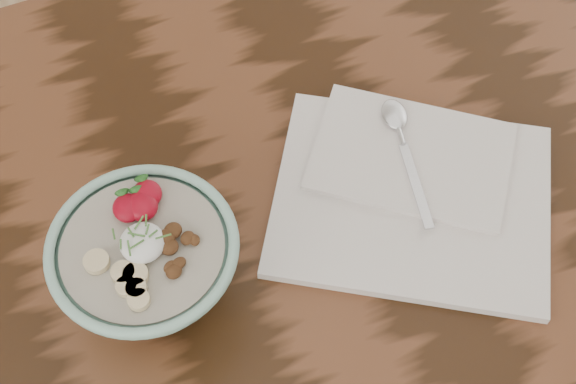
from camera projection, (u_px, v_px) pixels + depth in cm
name	position (u px, v px, depth cm)	size (l,w,h in cm)	color
table	(210.00, 315.00, 88.27)	(160.00, 90.00, 75.00)	black
breakfast_bowl	(148.00, 265.00, 74.60)	(17.50, 17.50, 11.55)	#8EBFAC
napkin	(412.00, 190.00, 84.98)	(36.66, 35.04, 1.76)	white
spoon	(400.00, 131.00, 87.32)	(5.54, 16.67, 0.87)	silver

